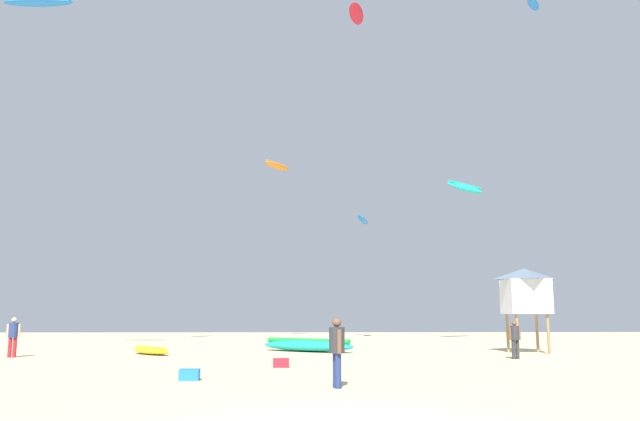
% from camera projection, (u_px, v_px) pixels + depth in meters
% --- Properties ---
extents(person_foreground, '(0.40, 0.57, 1.76)m').
position_uv_depth(person_foreground, '(337.00, 347.00, 16.44)').
color(person_foreground, navy).
rests_on(person_foreground, ground).
extents(person_midground, '(0.57, 0.39, 1.74)m').
position_uv_depth(person_midground, '(13.00, 334.00, 28.35)').
color(person_midground, '#B21E23').
rests_on(person_midground, ground).
extents(person_left, '(0.52, 0.36, 1.60)m').
position_uv_depth(person_left, '(515.00, 337.00, 27.32)').
color(person_left, '#2D2D33').
rests_on(person_left, ground).
extents(kite_grounded_near, '(2.70, 3.02, 0.39)m').
position_uv_depth(kite_grounded_near, '(151.00, 351.00, 30.26)').
color(kite_grounded_near, yellow).
rests_on(kite_grounded_near, ground).
extents(kite_grounded_mid, '(5.36, 4.44, 0.67)m').
position_uv_depth(kite_grounded_mid, '(307.00, 345.00, 32.78)').
color(kite_grounded_mid, '#19B29E').
rests_on(kite_grounded_mid, ground).
extents(lifeguard_tower, '(2.30, 2.30, 4.15)m').
position_uv_depth(lifeguard_tower, '(525.00, 290.00, 31.94)').
color(lifeguard_tower, '#8C704C').
rests_on(lifeguard_tower, ground).
extents(cooler_box, '(0.56, 0.36, 0.32)m').
position_uv_depth(cooler_box, '(189.00, 375.00, 18.22)').
color(cooler_box, blue).
rests_on(cooler_box, ground).
extents(gear_bag, '(0.56, 0.36, 0.32)m').
position_uv_depth(gear_bag, '(281.00, 363.00, 22.78)').
color(gear_bag, red).
rests_on(gear_bag, ground).
extents(kite_aloft_0, '(2.60, 3.54, 0.45)m').
position_uv_depth(kite_aloft_0, '(277.00, 166.00, 54.54)').
color(kite_aloft_0, orange).
extents(kite_aloft_2, '(1.64, 2.14, 0.23)m').
position_uv_depth(kite_aloft_2, '(533.00, 4.00, 43.09)').
color(kite_aloft_2, blue).
extents(kite_aloft_4, '(1.38, 3.45, 0.82)m').
position_uv_depth(kite_aloft_4, '(363.00, 220.00, 51.58)').
color(kite_aloft_4, blue).
extents(kite_aloft_5, '(4.11, 3.94, 1.08)m').
position_uv_depth(kite_aloft_5, '(465.00, 187.00, 48.22)').
color(kite_aloft_5, '#19B29E').
extents(kite_aloft_6, '(3.72, 1.23, 0.56)m').
position_uv_depth(kite_aloft_6, '(38.00, 2.00, 33.83)').
color(kite_aloft_6, blue).
extents(kite_aloft_7, '(1.97, 4.12, 0.71)m').
position_uv_depth(kite_aloft_7, '(356.00, 14.00, 53.51)').
color(kite_aloft_7, red).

